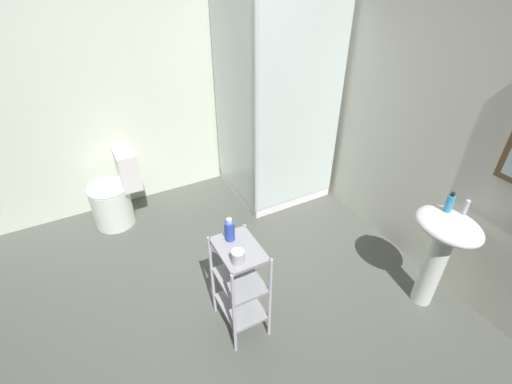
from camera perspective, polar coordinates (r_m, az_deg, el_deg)
ground_plane at (r=2.88m, az=-7.15°, el=-19.11°), size 4.20×4.20×0.02m
wall_back at (r=3.04m, az=25.79°, el=11.03°), size 4.20×0.14×2.50m
wall_left at (r=3.69m, az=-19.92°, el=16.08°), size 0.10×4.20×2.50m
shower_stall at (r=3.82m, az=2.25°, el=5.79°), size 0.92×0.92×2.00m
pedestal_sink at (r=2.84m, az=27.24°, el=-7.29°), size 0.46×0.37×0.81m
sink_faucet at (r=2.77m, az=30.26°, el=-2.02°), size 0.03×0.03×0.10m
toilet at (r=3.71m, az=-21.28°, el=-0.44°), size 0.37×0.49×0.76m
storage_cart at (r=2.49m, az=-2.55°, el=-13.91°), size 0.38×0.28×0.74m
hand_soap_bottle at (r=2.73m, az=28.23°, el=-1.52°), size 0.05×0.05×0.15m
shampoo_bottle_blue at (r=2.29m, az=-4.18°, el=-6.06°), size 0.06×0.06×0.16m
rinse_cup at (r=2.15m, az=-2.87°, el=-10.22°), size 0.08×0.08×0.09m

